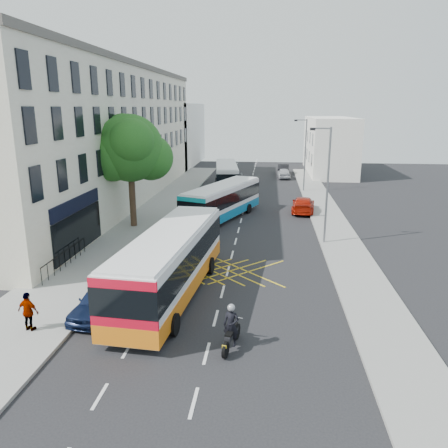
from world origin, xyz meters
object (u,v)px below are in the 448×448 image
(motorbike, at_px, (231,328))
(distant_car_silver, at_px, (284,173))
(red_hatchback, at_px, (303,205))
(bus_mid, at_px, (222,201))
(bus_far, at_px, (227,175))
(parked_car_silver, at_px, (161,240))
(bus_near, at_px, (170,262))
(lamp_near, at_px, (326,180))
(lamp_far, at_px, (304,151))
(distant_car_dark, at_px, (283,169))
(street_tree, at_px, (129,149))
(pedestrian_far, at_px, (28,312))
(parked_car_blue, at_px, (101,301))
(distant_car_grey, at_px, (235,177))

(motorbike, distance_m, distant_car_silver, 44.31)
(red_hatchback, bearing_deg, bus_mid, 30.44)
(bus_far, relative_size, parked_car_silver, 2.54)
(bus_near, bearing_deg, lamp_near, 52.28)
(lamp_far, relative_size, bus_mid, 0.73)
(red_hatchback, relative_size, distant_car_dark, 1.09)
(distant_car_silver, bearing_deg, lamp_near, 90.98)
(distant_car_dark, bearing_deg, lamp_near, 95.56)
(street_tree, height_order, pedestrian_far, street_tree)
(parked_car_blue, relative_size, pedestrian_far, 2.39)
(lamp_near, distance_m, distant_car_silver, 30.00)
(distant_car_grey, xyz_separation_m, pedestrian_far, (-5.64, -40.24, 0.40))
(distant_car_grey, bearing_deg, parked_car_silver, -99.01)
(motorbike, height_order, red_hatchback, motorbike)
(parked_car_silver, bearing_deg, lamp_near, 14.72)
(distant_car_silver, bearing_deg, parked_car_blue, 74.33)
(lamp_near, height_order, bus_mid, lamp_near)
(lamp_near, height_order, bus_near, lamp_near)
(distant_car_grey, height_order, distant_car_silver, distant_car_silver)
(bus_near, relative_size, distant_car_silver, 2.95)
(parked_car_silver, height_order, pedestrian_far, pedestrian_far)
(distant_car_grey, height_order, distant_car_dark, distant_car_dark)
(parked_car_silver, xyz_separation_m, distant_car_grey, (2.79, 28.56, -0.09))
(bus_mid, bearing_deg, bus_far, 114.61)
(lamp_near, bearing_deg, lamp_far, 90.00)
(street_tree, distance_m, bus_far, 19.69)
(bus_near, xyz_separation_m, motorbike, (3.54, -4.87, -0.86))
(bus_far, distance_m, parked_car_silver, 23.81)
(parked_car_blue, bearing_deg, motorbike, -13.28)
(bus_mid, distance_m, pedestrian_far, 21.55)
(parked_car_silver, xyz_separation_m, red_hatchback, (10.40, 12.26, 0.01))
(lamp_near, xyz_separation_m, motorbike, (-5.26, -14.50, -3.71))
(distant_car_grey, height_order, pedestrian_far, pedestrian_far)
(red_hatchback, bearing_deg, street_tree, 31.61)
(motorbike, height_order, distant_car_dark, motorbike)
(pedestrian_far, bearing_deg, distant_car_grey, -86.37)
(street_tree, relative_size, motorbike, 4.07)
(motorbike, bearing_deg, distant_car_dark, 98.23)
(red_hatchback, distance_m, distant_car_grey, 17.98)
(street_tree, distance_m, red_hatchback, 16.54)
(bus_far, height_order, distant_car_silver, bus_far)
(bus_far, bearing_deg, lamp_near, -74.15)
(street_tree, relative_size, bus_mid, 0.81)
(bus_far, height_order, parked_car_blue, bus_far)
(street_tree, distance_m, distant_car_silver, 30.16)
(parked_car_silver, bearing_deg, lamp_far, 65.73)
(distant_car_dark, bearing_deg, bus_near, 83.34)
(street_tree, height_order, distant_car_silver, street_tree)
(bus_mid, height_order, bus_far, bus_mid)
(parked_car_blue, bearing_deg, bus_mid, 85.71)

